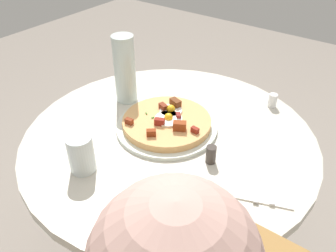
{
  "coord_description": "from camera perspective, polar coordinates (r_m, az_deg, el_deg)",
  "views": [
    {
      "loc": [
        0.67,
        0.49,
        1.37
      ],
      "look_at": [
        -0.01,
        -0.01,
        0.76
      ],
      "focal_mm": 36.84,
      "sensor_mm": 36.0,
      "label": 1
    }
  ],
  "objects": [
    {
      "name": "knife",
      "position": [
        0.93,
        16.92,
        -8.48
      ],
      "size": [
        0.17,
        0.07,
        0.0
      ],
      "primitive_type": "cube",
      "rotation": [
        0.0,
        0.0,
        0.36
      ],
      "color": "silver",
      "rests_on": "napkin"
    },
    {
      "name": "pepper_shaker",
      "position": [
        0.94,
        7.12,
        -4.7
      ],
      "size": [
        0.03,
        0.03,
        0.05
      ],
      "primitive_type": "cylinder",
      "color": "#3F3833",
      "rests_on": "dining_table"
    },
    {
      "name": "bread_plate",
      "position": [
        0.82,
        3.13,
        -13.66
      ],
      "size": [
        0.15,
        0.15,
        0.01
      ],
      "primitive_type": "cylinder",
      "color": "white",
      "rests_on": "dining_table"
    },
    {
      "name": "napkin",
      "position": [
        0.93,
        15.77,
        -8.51
      ],
      "size": [
        0.21,
        0.19,
        0.0
      ],
      "primitive_type": "cube",
      "rotation": [
        0.0,
        0.0,
        0.36
      ],
      "color": "white",
      "rests_on": "dining_table"
    },
    {
      "name": "dining_table",
      "position": [
        1.16,
        0.19,
        -8.36
      ],
      "size": [
        0.88,
        0.88,
        0.74
      ],
      "color": "beige",
      "rests_on": "ground_plane"
    },
    {
      "name": "fork",
      "position": [
        0.92,
        14.7,
        -8.14
      ],
      "size": [
        0.17,
        0.07,
        0.0
      ],
      "primitive_type": "cube",
      "rotation": [
        0.0,
        0.0,
        0.36
      ],
      "color": "silver",
      "rests_on": "napkin"
    },
    {
      "name": "salt_shaker",
      "position": [
        1.21,
        16.93,
        4.07
      ],
      "size": [
        0.03,
        0.03,
        0.05
      ],
      "primitive_type": "cylinder",
      "color": "white",
      "rests_on": "dining_table"
    },
    {
      "name": "water_bottle",
      "position": [
        1.17,
        -7.17,
        9.28
      ],
      "size": [
        0.07,
        0.07,
        0.23
      ],
      "primitive_type": "cylinder",
      "color": "silver",
      "rests_on": "dining_table"
    },
    {
      "name": "pizza_plate",
      "position": [
        1.07,
        -0.2,
        -0.1
      ],
      "size": [
        0.31,
        0.31,
        0.01
      ],
      "primitive_type": "cylinder",
      "color": "silver",
      "rests_on": "dining_table"
    },
    {
      "name": "breakfast_pizza",
      "position": [
        1.06,
        -0.16,
        0.77
      ],
      "size": [
        0.27,
        0.27,
        0.05
      ],
      "color": "tan",
      "rests_on": "pizza_plate"
    },
    {
      "name": "water_glass",
      "position": [
        0.92,
        -14.17,
        -4.48
      ],
      "size": [
        0.07,
        0.07,
        0.11
      ],
      "primitive_type": "cylinder",
      "color": "silver",
      "rests_on": "dining_table"
    }
  ]
}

